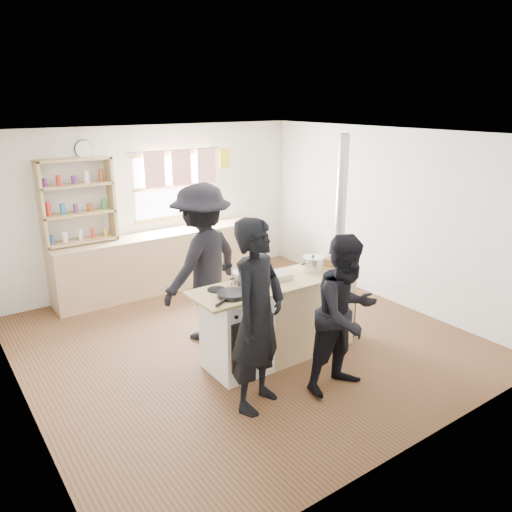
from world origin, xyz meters
name	(u,v)px	position (x,y,z in m)	size (l,w,h in m)	color
ground	(243,340)	(0.00, 0.00, -0.01)	(5.00, 5.00, 0.01)	brown
back_counter	(165,260)	(0.00, 2.22, 0.45)	(3.40, 0.55, 0.90)	tan
shelving_unit	(77,201)	(-1.20, 2.34, 1.51)	(1.00, 0.28, 1.20)	tan
thermos	(210,216)	(0.85, 2.22, 1.04)	(0.10, 0.10, 0.29)	silver
cooking_island	(280,318)	(0.14, -0.55, 0.47)	(1.97, 0.64, 0.93)	white
skillet_greens	(232,294)	(-0.57, -0.66, 0.96)	(0.41, 0.41, 0.05)	black
roast_tray	(274,276)	(0.09, -0.50, 0.97)	(0.37, 0.27, 0.07)	silver
stockpot_stove	(242,279)	(-0.31, -0.45, 1.01)	(0.23, 0.23, 0.19)	silver
stockpot_counter	(313,264)	(0.64, -0.53, 1.02)	(0.26, 0.26, 0.20)	silver
bread_board	(332,263)	(0.93, -0.54, 0.98)	(0.31, 0.24, 0.12)	tan
flue_heater	(337,288)	(1.00, -0.57, 0.65)	(0.35, 0.35, 2.50)	black
person_near_left	(258,316)	(-0.64, -1.21, 0.94)	(0.68, 0.45, 1.88)	black
person_near_right	(346,314)	(0.26, -1.47, 0.82)	(0.80, 0.62, 1.64)	black
person_far	(202,263)	(-0.33, 0.40, 0.97)	(1.25, 0.72, 1.94)	black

